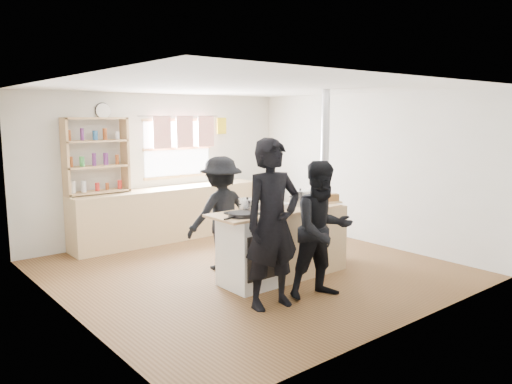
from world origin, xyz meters
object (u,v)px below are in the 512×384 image
at_px(stockpot_counter, 300,198).
at_px(person_far, 221,213).
at_px(stockpot_stove, 247,205).
at_px(cooking_island, 284,243).
at_px(skillet_greens, 242,214).
at_px(roast_tray, 274,206).
at_px(flue_heater, 324,216).
at_px(person_near_right, 322,230).
at_px(person_near_left, 273,224).
at_px(thermos, 223,175).
at_px(bread_board, 330,199).

xyz_separation_m(stockpot_counter, person_far, (-0.73, 0.81, -0.25)).
relative_size(stockpot_counter, person_far, 0.20).
relative_size(stockpot_stove, person_far, 0.15).
xyz_separation_m(cooking_island, stockpot_stove, (-0.53, 0.11, 0.55)).
relative_size(skillet_greens, roast_tray, 1.06).
distance_m(cooking_island, flue_heater, 1.05).
distance_m(cooking_island, person_near_right, 0.90).
bearing_deg(person_near_left, thermos, 70.24).
relative_size(stockpot_stove, bread_board, 0.68).
distance_m(skillet_greens, roast_tray, 0.64).
xyz_separation_m(person_near_right, person_far, (-0.27, 1.65, -0.02)).
distance_m(roast_tray, flue_heater, 1.20).
relative_size(skillet_greens, person_near_right, 0.25).
bearing_deg(cooking_island, flue_heater, 13.05).
xyz_separation_m(flue_heater, person_far, (-1.43, 0.60, 0.13)).
height_order(thermos, stockpot_counter, thermos).
bearing_deg(thermos, person_near_right, -107.62).
relative_size(person_near_left, person_far, 1.20).
distance_m(stockpot_counter, person_near_right, 0.99).
xyz_separation_m(stockpot_stove, stockpot_counter, (0.84, -0.08, 0.02)).
xyz_separation_m(thermos, person_far, (-1.42, -1.94, -0.25)).
height_order(roast_tray, bread_board, bread_board).
bearing_deg(bread_board, skillet_greens, -179.93).
relative_size(skillet_greens, bread_board, 1.20).
xyz_separation_m(roast_tray, person_near_right, (-0.01, -0.86, -0.16)).
bearing_deg(bread_board, person_near_left, -159.45).
height_order(cooking_island, person_near_left, person_near_left).
bearing_deg(person_far, person_near_right, 101.03).
height_order(cooking_island, skillet_greens, skillet_greens).
xyz_separation_m(flue_heater, person_near_left, (-1.80, -0.92, 0.29)).
bearing_deg(person_far, cooking_island, 118.70).
bearing_deg(roast_tray, flue_heater, 9.85).
height_order(flue_heater, person_near_left, flue_heater).
bearing_deg(person_near_right, stockpot_stove, 126.81).
distance_m(stockpot_stove, person_near_right, 1.03).
bearing_deg(roast_tray, stockpot_counter, -1.22).
bearing_deg(skillet_greens, stockpot_stove, 38.96).
height_order(thermos, flue_heater, flue_heater).
bearing_deg(person_near_left, bread_board, 28.23).
bearing_deg(roast_tray, person_near_right, -90.45).
height_order(flue_heater, person_near_right, flue_heater).
bearing_deg(person_far, roast_tray, 111.08).
distance_m(stockpot_stove, bread_board, 1.33).
relative_size(skillet_greens, stockpot_counter, 1.30).
bearing_deg(skillet_greens, person_near_right, -49.51).
xyz_separation_m(stockpot_counter, bread_board, (0.47, -0.11, -0.05)).
bearing_deg(stockpot_counter, person_far, 132.38).
height_order(skillet_greens, person_near_left, person_near_left).
bearing_deg(thermos, cooking_island, -109.71).
height_order(person_near_left, person_near_right, person_near_left).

